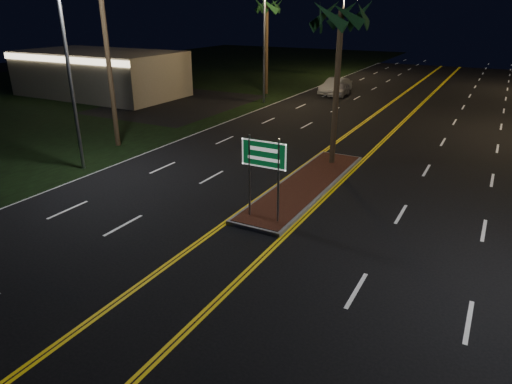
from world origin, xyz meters
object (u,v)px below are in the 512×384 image
Objects in this scene: palm_median at (341,16)px; streetlight_left_mid at (268,34)px; streetlight_left_far at (345,26)px; palm_left_far at (267,7)px; car_far at (335,85)px; median_island at (306,185)px; streetlight_left_near at (72,54)px; commercial_building at (100,73)px; car_near at (339,88)px; highway_sign at (264,162)px.

streetlight_left_mid is at bearing 128.17° from palm_median.
palm_left_far is (-2.19, -16.00, 2.09)m from streetlight_left_far.
median_island is at bearing -67.71° from car_far.
streetlight_left_near is (-10.61, -3.00, 5.57)m from median_island.
commercial_building is at bearing -122.65° from streetlight_left_far.
car_far reaches higher than median_island.
car_far is (3.62, -12.95, -4.80)m from streetlight_left_far.
streetlight_left_mid reaches higher than palm_median.
car_near is at bearing -72.74° from streetlight_left_far.
streetlight_left_near is at bearing -164.22° from median_island.
highway_sign is 28.77m from palm_left_far.
median_island is 4.80m from highway_sign.
streetlight_left_near is 24.19m from palm_left_far.
streetlight_left_far is 16.28m from palm_left_far.
streetlight_left_far is 14.28m from car_far.
car_far is at bearing 82.38° from streetlight_left_near.
median_island is at bearing -58.02° from streetlight_left_mid.
streetlight_left_far is 35.18m from palm_median.
highway_sign reaches higher than median_island.
car_near is at bearing 103.01° from highway_sign.
streetlight_left_far is (-10.61, 37.00, 5.57)m from median_island.
commercial_building is 28.75m from streetlight_left_far.
car_near is (4.26, 26.29, -4.94)m from streetlight_left_near.
streetlight_left_mid reaches higher than car_far.
commercial_building is 1.67× the size of streetlight_left_far.
streetlight_left_near and streetlight_left_far have the same top height.
highway_sign reaches higher than car_far.
palm_left_far reaches higher than median_island.
car_near is at bearing 19.54° from palm_left_far.
car_near is (-6.35, 27.49, -1.69)m from highway_sign.
streetlight_left_near is 27.71m from car_far.
streetlight_left_far is at bearing 104.44° from highway_sign.
streetlight_left_far reaches higher than car_near.
palm_left_far is at bearing 31.25° from commercial_building.
streetlight_left_mid is at bearing 90.00° from streetlight_left_near.
highway_sign is at bearing -63.08° from palm_left_far.
car_far is at bearing 62.83° from streetlight_left_mid.
streetlight_left_mid is 1.08× the size of palm_median.
palm_median is at bearing -20.05° from commercial_building.
median_island is at bearing -90.00° from palm_median.
median_island is at bearing 90.00° from highway_sign.
commercial_building is 1.67× the size of streetlight_left_mid.
car_far is (-6.99, 24.05, 0.77)m from median_island.
streetlight_left_mid is at bearing -61.33° from palm_left_far.
car_near is (-6.35, 19.79, -6.56)m from palm_median.
median_island is 2.00× the size of car_far.
commercial_building is (-26.00, 12.99, 1.92)m from median_island.
car_far is at bearing 103.90° from highway_sign.
palm_median is at bearing -53.82° from palm_left_far.
car_near is (4.26, 6.29, -4.94)m from streetlight_left_mid.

